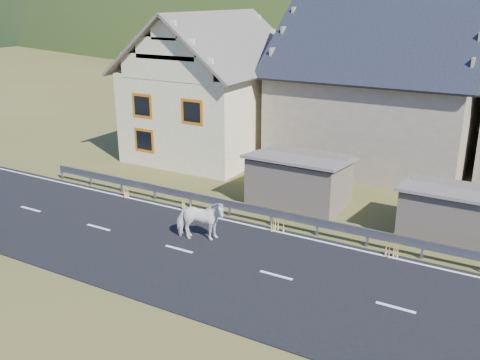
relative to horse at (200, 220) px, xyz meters
The scene contains 10 objects.
ground 4.00m from the horse, 16.13° to the right, with size 160.00×160.00×0.00m, color #394217.
road 3.99m from the horse, 16.13° to the right, with size 60.00×7.00×0.04m, color black.
lane_markings 3.99m from the horse, 16.13° to the right, with size 60.00×6.60×0.01m, color silver.
guardrail 4.57m from the horse, 34.69° to the left, with size 28.10×0.09×0.75m.
shed_left 5.70m from the horse, 72.08° to the left, with size 4.30×3.30×2.40m, color #6A5E50.
shed_right 9.61m from the horse, 30.78° to the left, with size 3.80×2.90×2.20m, color #6A5E50.
house_cream 13.06m from the horse, 119.81° to the left, with size 7.80×9.80×8.30m.
house_stone_a 14.68m from the horse, 78.81° to the left, with size 10.80×9.80×8.90m.
conifer_patch 120.48m from the horse, 115.20° to the left, with size 76.00×50.00×28.00m, color black.
horse is the anchor object (origin of this frame).
Camera 1 is at (6.77, -14.48, 8.94)m, focal length 40.00 mm.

